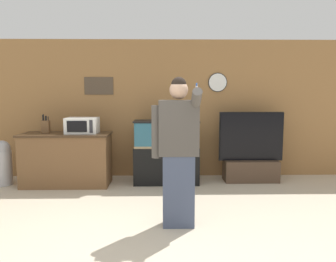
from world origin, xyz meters
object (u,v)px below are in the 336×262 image
(knife_block, at_px, (46,126))
(person_standing, at_px, (178,150))
(microwave, at_px, (82,125))
(tv_on_stand, at_px, (251,161))
(trash_bin, at_px, (3,162))
(aquarium_on_stand, at_px, (166,152))
(counter_island, at_px, (67,159))

(knife_block, relative_size, person_standing, 0.18)
(microwave, bearing_deg, knife_block, 175.71)
(microwave, distance_m, tv_on_stand, 3.08)
(trash_bin, bearing_deg, microwave, -1.17)
(knife_block, bearing_deg, microwave, -4.29)
(microwave, relative_size, tv_on_stand, 0.42)
(trash_bin, bearing_deg, knife_block, 1.47)
(person_standing, bearing_deg, tv_on_stand, 54.75)
(knife_block, distance_m, trash_bin, 0.99)
(knife_block, bearing_deg, aquarium_on_stand, 1.57)
(counter_island, relative_size, person_standing, 0.85)
(aquarium_on_stand, distance_m, tv_on_stand, 1.56)
(microwave, xyz_separation_m, knife_block, (-0.64, 0.05, -0.02))
(counter_island, relative_size, aquarium_on_stand, 1.32)
(tv_on_stand, xyz_separation_m, trash_bin, (-4.40, -0.17, 0.04))
(counter_island, distance_m, aquarium_on_stand, 1.74)
(tv_on_stand, bearing_deg, knife_block, -177.67)
(tv_on_stand, relative_size, person_standing, 0.71)
(aquarium_on_stand, relative_size, person_standing, 0.64)
(knife_block, xyz_separation_m, trash_bin, (-0.77, -0.02, -0.62))
(microwave, bearing_deg, aquarium_on_stand, 4.17)
(microwave, relative_size, trash_bin, 0.68)
(tv_on_stand, distance_m, trash_bin, 4.41)
(tv_on_stand, bearing_deg, trash_bin, -177.82)
(microwave, height_order, trash_bin, microwave)
(counter_island, bearing_deg, knife_block, 171.85)
(person_standing, bearing_deg, knife_block, 139.57)
(microwave, height_order, aquarium_on_stand, microwave)
(knife_block, xyz_separation_m, aquarium_on_stand, (2.10, 0.06, -0.46))
(counter_island, xyz_separation_m, aquarium_on_stand, (1.74, 0.11, 0.11))
(tv_on_stand, height_order, person_standing, person_standing)
(knife_block, bearing_deg, counter_island, -8.15)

